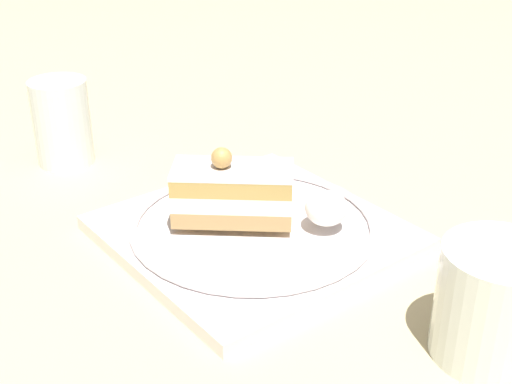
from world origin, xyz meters
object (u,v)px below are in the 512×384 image
fork (283,188)px  drink_glass_far (494,310)px  cake_slice (233,192)px  whipped_cream_dollop (326,208)px  dessert_plate (256,232)px  drink_glass_near (63,127)px

fork → drink_glass_far: (-0.03, -0.25, 0.01)m
cake_slice → drink_glass_far: cake_slice is taller
cake_slice → whipped_cream_dollop: (0.06, -0.06, -0.01)m
drink_glass_far → whipped_cream_dollop: bearing=85.1°
dessert_plate → drink_glass_far: drink_glass_far is taller
fork → whipped_cream_dollop: bearing=-100.4°
drink_glass_far → cake_slice: bearing=99.7°
dessert_plate → fork: fork is taller
dessert_plate → drink_glass_far: 0.22m
fork → drink_glass_far: bearing=-96.5°
dessert_plate → fork: size_ratio=2.76×
fork → drink_glass_near: (-0.11, 0.24, 0.02)m
dessert_plate → whipped_cream_dollop: size_ratio=6.35×
whipped_cream_dollop → drink_glass_near: size_ratio=0.40×
fork → dessert_plate: bearing=-152.3°
whipped_cream_dollop → drink_glass_near: (-0.10, 0.31, 0.01)m
dessert_plate → drink_glass_near: (-0.05, 0.27, 0.03)m
dessert_plate → whipped_cream_dollop: (0.05, -0.04, 0.03)m
cake_slice → whipped_cream_dollop: size_ratio=3.00×
cake_slice → fork: bearing=8.7°
drink_glass_far → dessert_plate: bearing=98.0°
whipped_cream_dollop → cake_slice: bearing=132.7°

